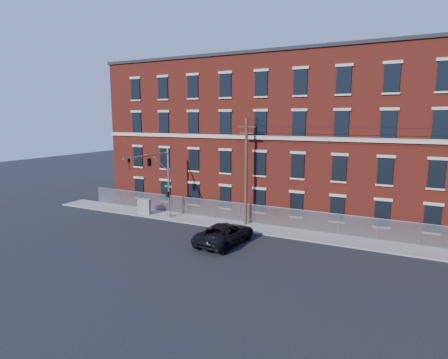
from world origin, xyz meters
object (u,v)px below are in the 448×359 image
traffic_signal_mast (154,169)px  pickup_truck (225,234)px  utility_pole_near (246,170)px  utility_cabinet (144,207)px

traffic_signal_mast → pickup_truck: size_ratio=1.15×
traffic_signal_mast → utility_pole_near: bearing=23.1°
utility_pole_near → utility_cabinet: (-11.01, -1.33, -4.43)m
utility_pole_near → utility_cabinet: size_ratio=6.33×
traffic_signal_mast → utility_pole_near: (8.00, 3.42, -0.05)m
traffic_signal_mast → utility_pole_near: utility_pole_near is taller
pickup_truck → utility_cabinet: 12.36m
traffic_signal_mast → utility_pole_near: size_ratio=0.70×
pickup_truck → utility_cabinet: bearing=-15.4°
traffic_signal_mast → utility_cabinet: size_ratio=4.43×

